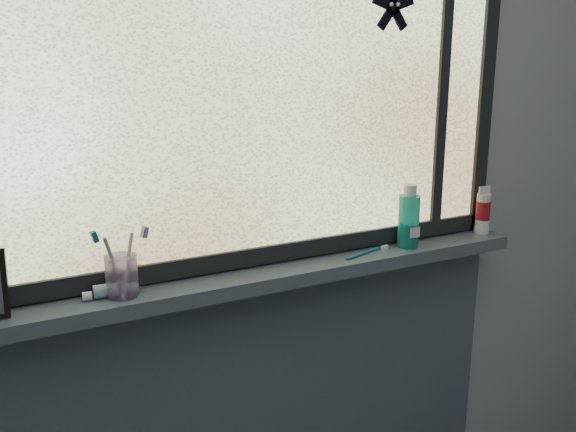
{
  "coord_description": "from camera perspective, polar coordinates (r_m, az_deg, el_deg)",
  "views": [
    {
      "loc": [
        -0.73,
        -0.27,
        1.62
      ],
      "look_at": [
        -0.05,
        1.05,
        1.22
      ],
      "focal_mm": 40.0,
      "sensor_mm": 36.0,
      "label": 1
    }
  ],
  "objects": [
    {
      "name": "frame_bottom",
      "position": [
        1.8,
        -2.03,
        -3.39
      ],
      "size": [
        1.6,
        0.03,
        0.05
      ],
      "primitive_type": "cube",
      "color": "black",
      "rests_on": "windowsill"
    },
    {
      "name": "starfish_sticker",
      "position": [
        1.91,
        9.31,
        17.85
      ],
      "size": [
        0.15,
        0.02,
        0.15
      ],
      "primitive_type": null,
      "color": "black",
      "rests_on": "window_pane"
    },
    {
      "name": "cream_tube",
      "position": [
        2.18,
        16.95,
        0.67
      ],
      "size": [
        0.06,
        0.06,
        0.11
      ],
      "primitive_type": "cylinder",
      "rotation": [
        0.0,
        0.0,
        -0.4
      ],
      "color": "silver",
      "rests_on": "windowsill"
    },
    {
      "name": "mouthwash_bottle",
      "position": [
        1.97,
        10.7,
        -0.0
      ],
      "size": [
        0.07,
        0.07,
        0.16
      ],
      "primitive_type": "cylinder",
      "rotation": [
        0.0,
        0.0,
        -0.09
      ],
      "color": "teal",
      "rests_on": "windowsill"
    },
    {
      "name": "toothbrush_cup",
      "position": [
        1.62,
        -14.57,
        -5.19
      ],
      "size": [
        0.09,
        0.09,
        0.1
      ],
      "primitive_type": "cylinder",
      "rotation": [
        0.0,
        0.0,
        0.11
      ],
      "color": "#B498C9",
      "rests_on": "windowsill"
    },
    {
      "name": "window_pane",
      "position": [
        1.72,
        -2.24,
        12.04
      ],
      "size": [
        1.5,
        0.01,
        1.0
      ],
      "primitive_type": "cube",
      "color": "silver",
      "rests_on": "wall_back"
    },
    {
      "name": "wall_back",
      "position": [
        1.77,
        -2.47,
        3.0
      ],
      "size": [
        3.0,
        0.01,
        2.5
      ],
      "primitive_type": "cube",
      "color": "#9EA3A8",
      "rests_on": "ground"
    },
    {
      "name": "toothpaste_tube",
      "position": [
        1.64,
        -15.16,
        -6.3
      ],
      "size": [
        0.2,
        0.07,
        0.03
      ],
      "primitive_type": null,
      "rotation": [
        0.0,
        0.0,
        -0.17
      ],
      "color": "silver",
      "rests_on": "windowsill"
    },
    {
      "name": "frame_right",
      "position": [
        2.16,
        17.16,
        12.0
      ],
      "size": [
        0.05,
        0.03,
        1.1
      ],
      "primitive_type": "cube",
      "color": "black",
      "rests_on": "wall_back"
    },
    {
      "name": "sill_apron",
      "position": [
        2.06,
        -2.01,
        -18.28
      ],
      "size": [
        1.62,
        0.02,
        0.98
      ],
      "primitive_type": "cube",
      "color": "#454E5C",
      "rests_on": "floor"
    },
    {
      "name": "toothbrush_lying",
      "position": [
        1.9,
        6.69,
        -3.25
      ],
      "size": [
        0.18,
        0.07,
        0.01
      ],
      "primitive_type": null,
      "rotation": [
        0.0,
        0.0,
        0.31
      ],
      "color": "#0E5D7E",
      "rests_on": "windowsill"
    },
    {
      "name": "frame_mullion",
      "position": [
        2.04,
        13.56,
        12.11
      ],
      "size": [
        0.03,
        0.03,
        1.0
      ],
      "primitive_type": "cube",
      "color": "black",
      "rests_on": "wall_back"
    },
    {
      "name": "windowsill",
      "position": [
        1.78,
        -1.35,
        -5.35
      ],
      "size": [
        1.62,
        0.14,
        0.04
      ],
      "primitive_type": "cube",
      "color": "#454E5C",
      "rests_on": "wall_back"
    }
  ]
}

